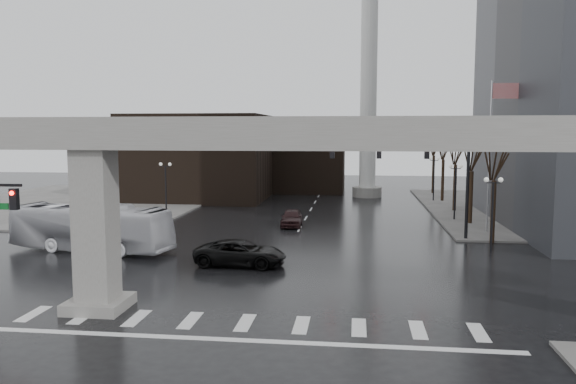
{
  "coord_description": "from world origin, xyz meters",
  "views": [
    {
      "loc": [
        4.59,
        -23.69,
        8.11
      ],
      "look_at": [
        0.6,
        9.17,
        4.5
      ],
      "focal_mm": 35.0,
      "sensor_mm": 36.0,
      "label": 1
    }
  ],
  "objects_px": {
    "signal_mast_arm": "(416,162)",
    "pickup_truck": "(240,253)",
    "far_car": "(292,218)",
    "city_bus": "(91,228)"
  },
  "relations": [
    {
      "from": "signal_mast_arm",
      "to": "pickup_truck",
      "type": "distance_m",
      "value": 15.75
    },
    {
      "from": "signal_mast_arm",
      "to": "city_bus",
      "type": "xyz_separation_m",
      "value": [
        -22.14,
        -6.98,
        -4.23
      ]
    },
    {
      "from": "city_bus",
      "to": "far_car",
      "type": "xyz_separation_m",
      "value": [
        12.34,
        11.59,
        -0.86
      ]
    },
    {
      "from": "city_bus",
      "to": "signal_mast_arm",
      "type": "bearing_deg",
      "value": -61.8
    },
    {
      "from": "city_bus",
      "to": "far_car",
      "type": "relative_size",
      "value": 2.66
    },
    {
      "from": "signal_mast_arm",
      "to": "pickup_truck",
      "type": "height_order",
      "value": "signal_mast_arm"
    },
    {
      "from": "signal_mast_arm",
      "to": "city_bus",
      "type": "distance_m",
      "value": 23.6
    },
    {
      "from": "city_bus",
      "to": "far_car",
      "type": "distance_m",
      "value": 16.95
    },
    {
      "from": "far_car",
      "to": "signal_mast_arm",
      "type": "bearing_deg",
      "value": -28.23
    },
    {
      "from": "pickup_truck",
      "to": "far_car",
      "type": "relative_size",
      "value": 1.28
    }
  ]
}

